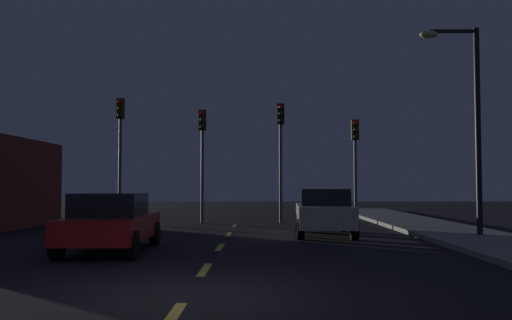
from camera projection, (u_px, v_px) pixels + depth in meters
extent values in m
plane|color=black|center=(222.00, 245.00, 14.92)|extent=(80.00, 80.00, 0.00)
cube|color=gray|center=(492.00, 242.00, 14.83)|extent=(3.00, 40.00, 0.15)
cube|color=#EACC4C|center=(172.00, 317.00, 6.73)|extent=(0.16, 1.60, 0.01)
cube|color=#EACC4C|center=(205.00, 269.00, 10.52)|extent=(0.16, 1.60, 0.01)
cube|color=#EACC4C|center=(220.00, 247.00, 14.32)|extent=(0.16, 1.60, 0.01)
cube|color=#EACC4C|center=(229.00, 234.00, 18.12)|extent=(0.16, 1.60, 0.01)
cube|color=#EACC4C|center=(235.00, 226.00, 21.91)|extent=(0.16, 1.60, 0.01)
cylinder|color=#4C4C51|center=(120.00, 160.00, 23.57)|extent=(0.14, 0.14, 5.49)
cube|color=#382D0C|center=(121.00, 109.00, 23.68)|extent=(0.32, 0.24, 0.90)
sphere|color=red|center=(120.00, 101.00, 23.53)|extent=(0.20, 0.20, 0.20)
sphere|color=#3F2D0C|center=(120.00, 108.00, 23.52)|extent=(0.20, 0.20, 0.20)
sphere|color=#0C3319|center=(120.00, 115.00, 23.51)|extent=(0.20, 0.20, 0.20)
cylinder|color=#4C4C51|center=(202.00, 166.00, 23.52)|extent=(0.14, 0.14, 4.97)
cube|color=#382D0C|center=(203.00, 120.00, 23.61)|extent=(0.32, 0.24, 0.90)
sphere|color=red|center=(202.00, 113.00, 23.47)|extent=(0.20, 0.20, 0.20)
sphere|color=#3F2D0C|center=(202.00, 120.00, 23.45)|extent=(0.20, 0.20, 0.20)
sphere|color=#0C3319|center=(202.00, 127.00, 23.44)|extent=(0.20, 0.20, 0.20)
cylinder|color=#4C4C51|center=(281.00, 163.00, 23.48)|extent=(0.14, 0.14, 5.24)
cube|color=black|center=(281.00, 114.00, 23.58)|extent=(0.32, 0.24, 0.90)
sphere|color=red|center=(281.00, 107.00, 23.44)|extent=(0.20, 0.20, 0.20)
sphere|color=#3F2D0C|center=(281.00, 113.00, 23.42)|extent=(0.20, 0.20, 0.20)
sphere|color=#0C3319|center=(281.00, 120.00, 23.41)|extent=(0.20, 0.20, 0.20)
cylinder|color=#4C4C51|center=(355.00, 171.00, 23.43)|extent=(0.14, 0.14, 4.53)
cube|color=#382D0C|center=(355.00, 130.00, 23.51)|extent=(0.32, 0.24, 0.90)
sphere|color=red|center=(356.00, 123.00, 23.37)|extent=(0.20, 0.20, 0.20)
sphere|color=#3F2D0C|center=(356.00, 130.00, 23.35)|extent=(0.20, 0.20, 0.20)
sphere|color=#0C3319|center=(356.00, 136.00, 23.34)|extent=(0.20, 0.20, 0.20)
cube|color=beige|center=(324.00, 215.00, 17.72)|extent=(1.91, 4.08, 0.69)
cube|color=black|center=(324.00, 197.00, 17.54)|extent=(1.61, 1.87, 0.53)
cylinder|color=black|center=(298.00, 223.00, 19.20)|extent=(0.25, 0.65, 0.64)
cylinder|color=black|center=(344.00, 223.00, 19.11)|extent=(0.25, 0.65, 0.64)
cylinder|color=black|center=(301.00, 229.00, 16.29)|extent=(0.25, 0.65, 0.64)
cylinder|color=black|center=(355.00, 229.00, 16.20)|extent=(0.25, 0.65, 0.64)
cube|color=#B21919|center=(111.00, 227.00, 13.39)|extent=(1.92, 4.10, 0.57)
cube|color=black|center=(110.00, 205.00, 13.22)|extent=(1.63, 1.87, 0.57)
cylinder|color=black|center=(94.00, 234.00, 14.83)|extent=(0.24, 0.65, 0.64)
cylinder|color=black|center=(155.00, 233.00, 14.86)|extent=(0.24, 0.65, 0.64)
cylinder|color=black|center=(57.00, 246.00, 11.89)|extent=(0.24, 0.65, 0.64)
cylinder|color=black|center=(132.00, 245.00, 11.93)|extent=(0.24, 0.65, 0.64)
cylinder|color=black|center=(478.00, 133.00, 16.54)|extent=(0.18, 0.18, 6.56)
cube|color=black|center=(452.00, 31.00, 16.70)|extent=(1.48, 0.10, 0.10)
ellipsoid|color=#F2D88C|center=(429.00, 35.00, 16.70)|extent=(0.56, 0.36, 0.24)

